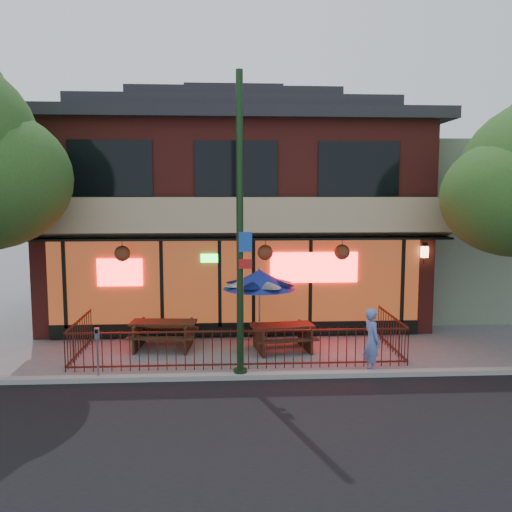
{
  "coord_description": "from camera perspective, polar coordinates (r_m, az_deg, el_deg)",
  "views": [
    {
      "loc": [
        -0.35,
        -12.68,
        4.29
      ],
      "look_at": [
        0.51,
        2.0,
        2.58
      ],
      "focal_mm": 38.0,
      "sensor_mm": 36.0,
      "label": 1
    }
  ],
  "objects": [
    {
      "name": "restaurant_building",
      "position": [
        19.79,
        -2.35,
        6.15
      ],
      "size": [
        12.96,
        9.49,
        8.05
      ],
      "color": "maroon",
      "rests_on": "ground"
    },
    {
      "name": "ground",
      "position": [
        13.39,
        -1.71,
        -12.07
      ],
      "size": [
        80.0,
        80.0,
        0.0
      ],
      "primitive_type": "plane",
      "color": "gray",
      "rests_on": "ground"
    },
    {
      "name": "parking_meter_near",
      "position": [
        13.0,
        -16.36,
        -9.0
      ],
      "size": [
        0.13,
        0.11,
        1.25
      ],
      "color": "gray",
      "rests_on": "ground"
    },
    {
      "name": "curb",
      "position": [
        12.9,
        -1.64,
        -12.53
      ],
      "size": [
        80.0,
        0.25,
        0.12
      ],
      "primitive_type": "cube",
      "color": "#999993",
      "rests_on": "ground"
    },
    {
      "name": "street_light",
      "position": [
        12.33,
        -1.69,
        1.31
      ],
      "size": [
        0.43,
        0.32,
        7.0
      ],
      "color": "black",
      "rests_on": "ground"
    },
    {
      "name": "patio_umbrella",
      "position": [
        14.84,
        0.37,
        -2.46
      ],
      "size": [
        1.99,
        2.0,
        2.28
      ],
      "color": "gray",
      "rests_on": "ground"
    },
    {
      "name": "picnic_table_left",
      "position": [
        15.34,
        -9.7,
        -7.76
      ],
      "size": [
        1.9,
        1.52,
        0.76
      ],
      "color": "#372214",
      "rests_on": "ground"
    },
    {
      "name": "patio_fence",
      "position": [
        13.68,
        -1.78,
        -8.89
      ],
      "size": [
        8.44,
        2.62,
        1.0
      ],
      "color": "#46180F",
      "rests_on": "ground"
    },
    {
      "name": "pedestrian",
      "position": [
        13.39,
        12.1,
        -8.7
      ],
      "size": [
        0.49,
        0.64,
        1.57
      ],
      "primitive_type": "imported",
      "rotation": [
        0.0,
        0.0,
        1.79
      ],
      "color": "#617BC3",
      "rests_on": "ground"
    },
    {
      "name": "picnic_table_right",
      "position": [
        14.96,
        2.78,
        -8.15
      ],
      "size": [
        1.87,
        1.55,
        0.72
      ],
      "color": "#392014",
      "rests_on": "ground"
    },
    {
      "name": "neighbor_building",
      "position": [
        22.46,
        21.29,
        2.88
      ],
      "size": [
        6.0,
        7.0,
        6.0
      ],
      "primitive_type": "cube",
      "color": "gray",
      "rests_on": "ground"
    }
  ]
}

